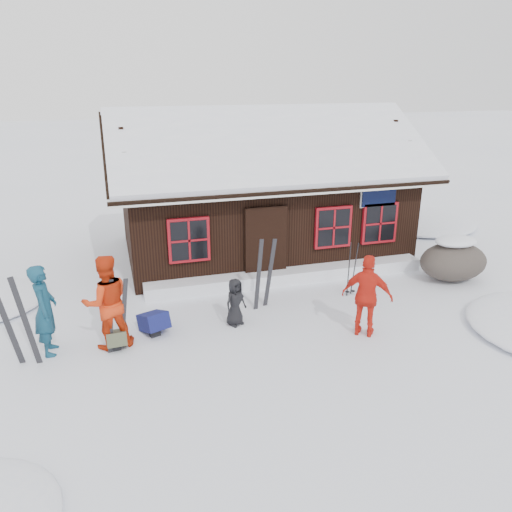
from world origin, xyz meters
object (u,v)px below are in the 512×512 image
object	(u,v)px
skier_crouched	(235,302)
ski_poles	(352,270)
ski_pair_left	(117,316)
backpack_blue	(154,325)
skier_orange_right	(367,296)
backpack_olive	(117,341)
skier_teal	(45,310)
boulder	(453,260)
skier_orange_left	(107,302)

from	to	relation	value
skier_crouched	ski_poles	bearing A→B (deg)	-15.23
ski_pair_left	backpack_blue	distance (m)	1.03
skier_orange_right	backpack_olive	size ratio (longest dim) A/B	3.47
skier_teal	boulder	bearing A→B (deg)	-84.56
skier_crouched	ski_pair_left	size ratio (longest dim) A/B	0.69
skier_orange_right	boulder	bearing A→B (deg)	-113.49
skier_orange_right	backpack_olive	bearing A→B (deg)	26.54
backpack_blue	skier_crouched	bearing A→B (deg)	-24.19
boulder	backpack_blue	size ratio (longest dim) A/B	2.83
skier_orange_left	skier_orange_right	distance (m)	5.27
backpack_olive	skier_crouched	bearing A→B (deg)	2.86
ski_poles	backpack_olive	bearing A→B (deg)	-169.86
skier_crouched	backpack_blue	xyz separation A→B (m)	(-1.76, 0.14, -0.36)
ski_pair_left	backpack_blue	bearing A→B (deg)	21.04
skier_orange_right	skier_teal	bearing A→B (deg)	26.96
boulder	ski_poles	world-z (taller)	ski_poles
skier_crouched	ski_poles	world-z (taller)	ski_poles
skier_orange_left	backpack_blue	xyz separation A→B (m)	(0.90, 0.32, -0.80)
backpack_blue	skier_teal	bearing A→B (deg)	166.75
ski_poles	boulder	bearing A→B (deg)	2.47
ski_pair_left	skier_orange_left	bearing A→B (deg)	122.16
boulder	backpack_blue	world-z (taller)	boulder
boulder	backpack_olive	distance (m)	8.87
skier_crouched	backpack_blue	size ratio (longest dim) A/B	1.65
skier_teal	ski_pair_left	distance (m)	1.36
skier_teal	ski_pair_left	xyz separation A→B (m)	(1.32, -0.26, -0.20)
skier_crouched	ski_pair_left	world-z (taller)	ski_pair_left
skier_teal	skier_crouched	world-z (taller)	skier_teal
backpack_olive	skier_orange_left	bearing A→B (deg)	133.86
skier_orange_left	backpack_olive	bearing A→B (deg)	126.75
boulder	backpack_olive	bearing A→B (deg)	-172.51
skier_crouched	backpack_olive	xyz separation A→B (m)	(-2.55, -0.29, -0.40)
skier_orange_left	backpack_blue	bearing A→B (deg)	-170.97
backpack_blue	skier_orange_left	bearing A→B (deg)	179.90
skier_orange_left	boulder	xyz separation A→B (m)	(8.90, 1.05, -0.43)
skier_orange_left	ski_poles	distance (m)	5.90
skier_orange_left	ski_pair_left	size ratio (longest dim) A/B	1.26
skier_orange_right	boulder	size ratio (longest dim) A/B	0.97
skier_teal	skier_orange_left	distance (m)	1.15
skier_orange_left	ski_pair_left	bearing A→B (deg)	124.79
ski_pair_left	ski_poles	xyz separation A→B (m)	(5.64, 1.09, -0.06)
skier_teal	skier_crouched	xyz separation A→B (m)	(3.81, 0.10, -0.39)
skier_teal	backpack_olive	distance (m)	1.50
skier_orange_right	ski_poles	bearing A→B (deg)	-71.31
skier_crouched	ski_pair_left	bearing A→B (deg)	159.89
ski_pair_left	backpack_olive	bearing A→B (deg)	119.18
ski_poles	backpack_blue	distance (m)	4.98
boulder	ski_poles	bearing A→B (deg)	-177.53
skier_orange_right	skier_orange_left	bearing A→B (deg)	25.68
skier_orange_left	ski_poles	world-z (taller)	skier_orange_left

